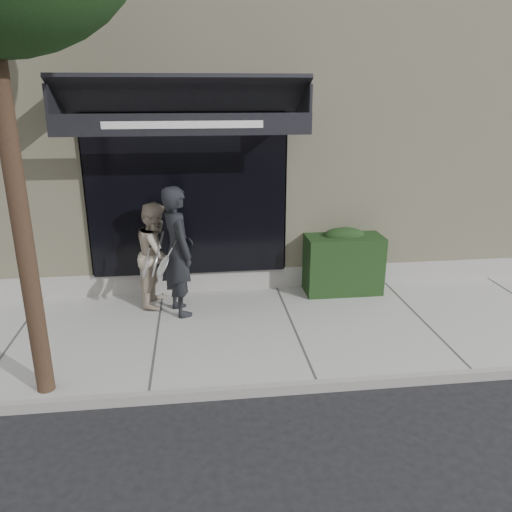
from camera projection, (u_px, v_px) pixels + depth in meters
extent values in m
plane|color=black|center=(293.00, 332.00, 7.49)|extent=(80.00, 80.00, 0.00)
cube|color=#A2A19C|center=(293.00, 329.00, 7.48)|extent=(20.00, 3.00, 0.12)
cube|color=gray|center=(317.00, 386.00, 6.01)|extent=(20.00, 0.10, 0.14)
cube|color=#BFB692|center=(254.00, 123.00, 11.33)|extent=(14.00, 7.00, 5.50)
cube|color=gray|center=(275.00, 277.00, 9.02)|extent=(14.02, 0.42, 0.50)
cube|color=black|center=(188.00, 196.00, 8.21)|extent=(3.20, 0.30, 2.60)
cube|color=gray|center=(90.00, 197.00, 8.17)|extent=(0.08, 0.40, 2.60)
cube|color=gray|center=(282.00, 192.00, 8.54)|extent=(0.08, 0.40, 2.60)
cube|color=gray|center=(184.00, 111.00, 7.93)|extent=(3.36, 0.40, 0.12)
cube|color=black|center=(183.00, 94.00, 7.19)|extent=(3.60, 1.03, 0.55)
cube|color=black|center=(183.00, 125.00, 6.84)|extent=(3.60, 0.05, 0.30)
cube|color=white|center=(183.00, 125.00, 6.81)|extent=(2.20, 0.01, 0.10)
cube|color=black|center=(55.00, 101.00, 7.01)|extent=(0.04, 1.00, 0.45)
cube|color=black|center=(304.00, 100.00, 7.42)|extent=(0.04, 1.00, 0.45)
cube|color=black|center=(342.00, 263.00, 8.60)|extent=(1.30, 0.70, 1.00)
ellipsoid|color=black|center=(344.00, 235.00, 8.44)|extent=(0.71, 0.38, 0.27)
cylinder|color=black|center=(17.00, 198.00, 5.14)|extent=(0.20, 0.20, 4.80)
imported|color=black|center=(178.00, 251.00, 7.59)|extent=(0.71, 0.86, 2.01)
torus|color=silver|center=(163.00, 267.00, 7.39)|extent=(0.24, 0.34, 0.27)
cylinder|color=silver|center=(163.00, 267.00, 7.39)|extent=(0.20, 0.30, 0.24)
cylinder|color=silver|center=(163.00, 267.00, 7.39)|extent=(0.17, 0.06, 0.11)
cylinder|color=black|center=(163.00, 267.00, 7.39)|extent=(0.19, 0.08, 0.13)
torus|color=silver|center=(155.00, 265.00, 7.26)|extent=(0.11, 0.31, 0.30)
cylinder|color=silver|center=(155.00, 265.00, 7.26)|extent=(0.08, 0.27, 0.26)
cylinder|color=silver|center=(155.00, 265.00, 7.26)|extent=(0.18, 0.02, 0.07)
cylinder|color=black|center=(155.00, 265.00, 7.26)|extent=(0.20, 0.04, 0.09)
imported|color=#B8A793|center=(157.00, 254.00, 7.98)|extent=(0.77, 0.92, 1.69)
torus|color=silver|center=(145.00, 267.00, 7.78)|extent=(0.18, 0.32, 0.30)
cylinder|color=silver|center=(145.00, 267.00, 7.78)|extent=(0.14, 0.28, 0.26)
cylinder|color=silver|center=(145.00, 267.00, 7.78)|extent=(0.18, 0.06, 0.07)
cylinder|color=black|center=(145.00, 267.00, 7.78)|extent=(0.20, 0.08, 0.09)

